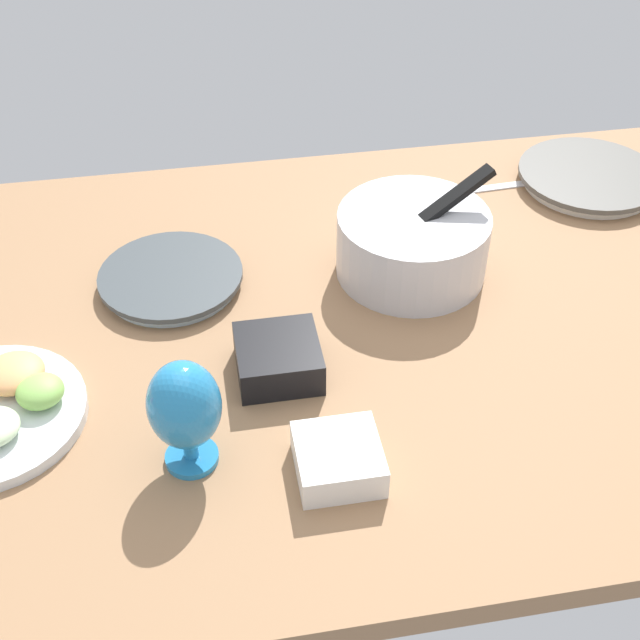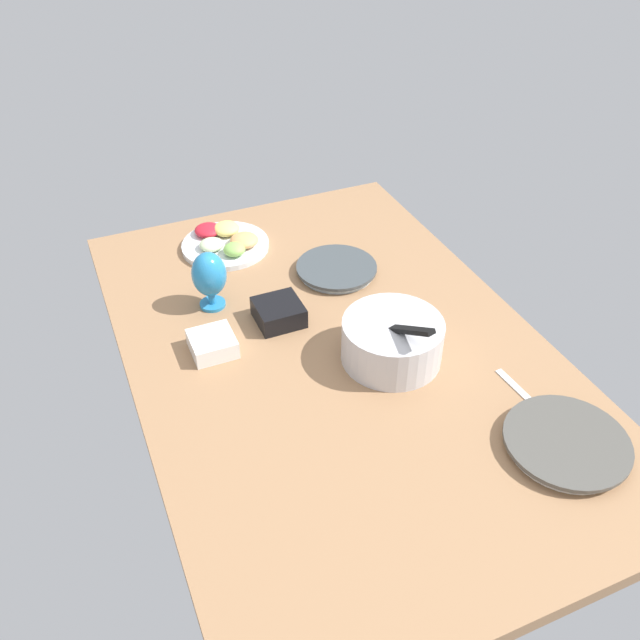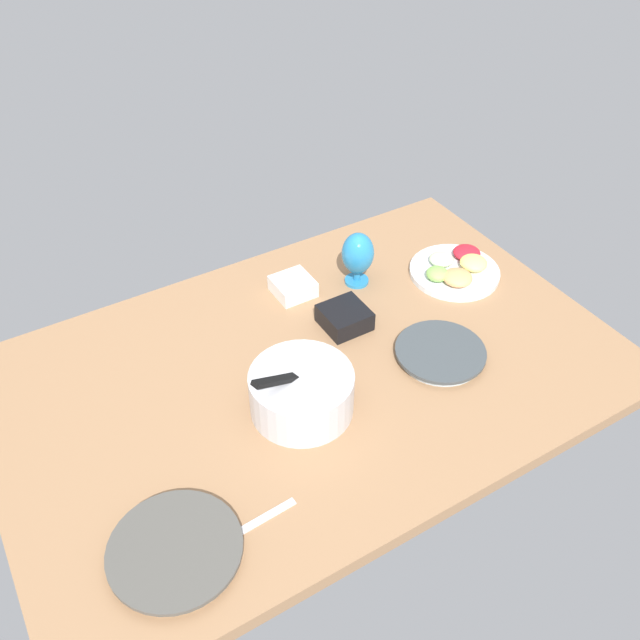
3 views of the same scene
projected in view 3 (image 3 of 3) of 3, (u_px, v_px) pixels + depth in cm
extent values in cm
cube|color=#99704C|center=(311.00, 373.00, 180.79)|extent=(160.00, 104.00, 4.00)
cylinder|color=silver|center=(440.00, 355.00, 182.07)|extent=(22.15, 22.15, 1.58)
cylinder|color=#3E4549|center=(441.00, 351.00, 181.24)|extent=(24.07, 24.07, 0.95)
cylinder|color=silver|center=(176.00, 553.00, 138.45)|extent=(25.29, 25.29, 1.72)
cylinder|color=#4E4C47|center=(175.00, 549.00, 137.55)|extent=(27.48, 27.48, 1.03)
cylinder|color=silver|center=(302.00, 392.00, 165.17)|extent=(25.33, 25.33, 11.30)
cylinder|color=white|center=(301.00, 382.00, 162.95)|extent=(22.80, 22.80, 2.03)
cube|color=black|center=(284.00, 379.00, 158.89)|extent=(18.44, 7.14, 10.57)
cylinder|color=silver|center=(454.00, 272.00, 209.40)|extent=(27.30, 27.30, 1.80)
ellipsoid|color=#8CC659|center=(437.00, 274.00, 204.19)|extent=(6.71, 6.71, 3.64)
ellipsoid|color=#F2A566|center=(458.00, 278.00, 202.90)|extent=(8.79, 8.79, 3.53)
ellipsoid|color=#F9E072|center=(474.00, 263.00, 208.27)|extent=(8.36, 8.36, 3.69)
ellipsoid|color=red|center=(467.00, 253.00, 212.85)|extent=(8.47, 8.47, 3.05)
ellipsoid|color=beige|center=(441.00, 259.00, 210.30)|extent=(7.47, 7.47, 2.96)
cylinder|color=#2781BC|center=(357.00, 281.00, 206.78)|extent=(7.21, 7.21, 1.00)
cylinder|color=#2781BC|center=(357.00, 275.00, 205.44)|extent=(2.00, 2.00, 3.09)
ellipsoid|color=#2781BC|center=(358.00, 253.00, 200.18)|extent=(9.56, 9.56, 12.97)
cube|color=black|center=(345.00, 317.00, 190.41)|extent=(12.20, 12.20, 5.60)
cube|color=tan|center=(345.00, 312.00, 189.24)|extent=(10.01, 10.01, 1.79)
cube|color=white|center=(293.00, 286.00, 201.60)|extent=(11.11, 11.11, 4.77)
cube|color=#F9E072|center=(293.00, 282.00, 200.60)|extent=(9.11, 9.11, 1.53)
cube|color=silver|center=(258.00, 521.00, 144.61)|extent=(18.08, 2.91, 0.60)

